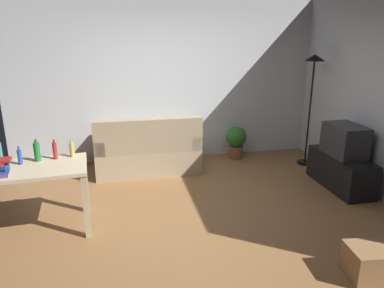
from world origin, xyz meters
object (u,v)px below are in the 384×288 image
(potted_plant, at_px, (236,140))
(bottle_red, at_px, (55,150))
(tv_stand, at_px, (341,171))
(bottle_green, at_px, (37,152))
(couch, at_px, (148,152))
(tv, at_px, (345,140))
(bottle_tall, at_px, (0,154))
(desk, at_px, (30,177))
(bottle_squat, at_px, (72,150))
(bottle_blue, at_px, (20,157))
(storage_box, at_px, (374,262))
(torchiere_lamp, at_px, (313,80))

(potted_plant, xyz_separation_m, bottle_red, (-2.73, -1.67, 0.53))
(tv_stand, bearing_deg, bottle_green, 92.67)
(couch, distance_m, tv, 2.93)
(bottle_tall, xyz_separation_m, bottle_green, (0.36, 0.09, -0.02))
(desk, bearing_deg, potted_plant, 28.05)
(tv_stand, bearing_deg, desk, 95.29)
(bottle_red, bearing_deg, bottle_squat, 13.84)
(tv, xyz_separation_m, bottle_tall, (-4.34, -0.27, 0.19))
(desk, distance_m, bottle_squat, 0.54)
(bottle_tall, distance_m, bottle_blue, 0.20)
(tv_stand, distance_m, bottle_squat, 3.67)
(tv_stand, xyz_separation_m, tv, (0.00, 0.00, 0.46))
(potted_plant, bearing_deg, bottle_green, -149.76)
(bottle_squat, bearing_deg, storage_box, -32.71)
(tv, height_order, bottle_blue, bottle_blue)
(bottle_tall, bearing_deg, tv_stand, 3.59)
(tv_stand, height_order, bottle_red, bottle_red)
(potted_plant, relative_size, storage_box, 1.19)
(tv_stand, distance_m, torchiere_lamp, 1.54)
(bottle_blue, distance_m, bottle_green, 0.18)
(potted_plant, relative_size, bottle_green, 2.27)
(torchiere_lamp, bearing_deg, bottle_tall, -163.63)
(potted_plant, xyz_separation_m, bottle_tall, (-3.27, -1.79, 0.56))
(storage_box, bearing_deg, bottle_squat, 147.29)
(bottle_green, xyz_separation_m, bottle_squat, (0.36, 0.07, -0.02))
(couch, xyz_separation_m, desk, (-1.41, -1.58, 0.34))
(potted_plant, xyz_separation_m, bottle_green, (-2.92, -1.70, 0.54))
(bottle_tall, height_order, bottle_red, bottle_tall)
(couch, xyz_separation_m, tv, (2.64, -1.20, 0.39))
(torchiere_lamp, height_order, bottle_red, torchiere_lamp)
(bottle_tall, bearing_deg, potted_plant, 28.63)
(bottle_squat, bearing_deg, potted_plant, 32.54)
(tv, distance_m, bottle_tall, 4.36)
(bottle_squat, bearing_deg, bottle_red, -166.16)
(tv_stand, height_order, bottle_blue, bottle_blue)
(storage_box, xyz_separation_m, bottle_green, (-3.10, 1.69, 0.72))
(bottle_squat, bearing_deg, bottle_blue, -164.56)
(couch, relative_size, bottle_green, 6.45)
(tv, bearing_deg, desk, 95.28)
(storage_box, height_order, bottle_blue, bottle_blue)
(bottle_green, relative_size, bottle_red, 1.08)
(tv, bearing_deg, torchiere_lamp, 0.20)
(desk, relative_size, bottle_squat, 6.20)
(couch, height_order, desk, couch)
(desk, bearing_deg, storage_box, -29.61)
(tv, height_order, bottle_green, bottle_green)
(bottle_blue, xyz_separation_m, bottle_squat, (0.53, 0.15, -0.00))
(couch, relative_size, desk, 1.29)
(bottle_red, bearing_deg, tv_stand, 2.38)
(bottle_blue, bearing_deg, tv, 3.58)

